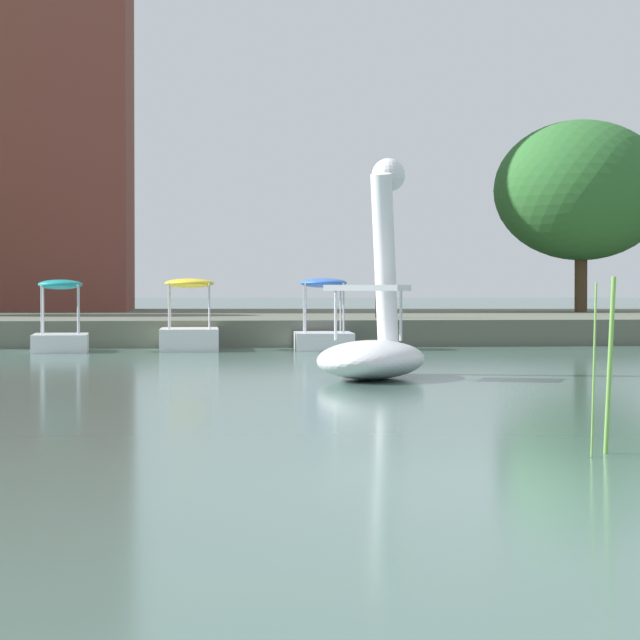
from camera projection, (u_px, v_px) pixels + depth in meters
The scene contains 7 objects.
shore_bank_far at pixel (254, 322), 40.78m from camera, with size 125.27×23.48×0.59m, color #5B6051.
swan_boat at pixel (374, 336), 18.59m from camera, with size 2.29×2.89×3.16m.
pedal_boat_blue at pixel (323, 328), 28.13m from camera, with size 1.35×2.06×1.51m.
pedal_boat_yellow at pixel (190, 329), 27.83m from camera, with size 1.28×2.29×1.50m.
pedal_boat_teal at pixel (61, 332), 27.07m from camera, with size 1.16×1.85×1.47m.
tree_sapling_by_fence at pixel (581, 191), 41.99m from camera, with size 7.22×7.20×6.05m.
person_on_path at pixel (381, 282), 32.23m from camera, with size 0.32×0.32×1.65m.
Camera 1 is at (-2.97, -7.67, 1.19)m, focal length 74.83 mm.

